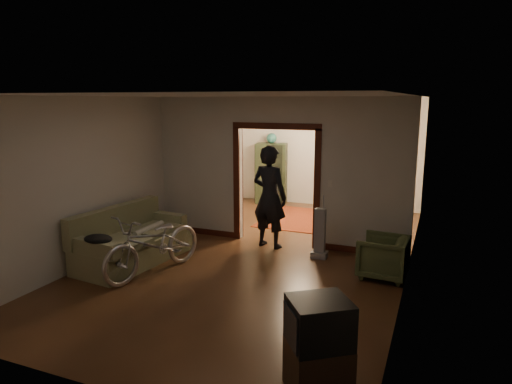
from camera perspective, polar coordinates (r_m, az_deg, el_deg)
The scene contains 24 objects.
floor at distance 8.34m, azimuth 0.79°, elevation -7.73°, with size 5.00×8.50×0.01m, color #3B2113.
ceiling at distance 7.87m, azimuth 0.85°, elevation 11.90°, with size 5.00×8.50×0.01m, color white.
wall_back at distance 12.00m, azimuth 8.30°, elevation 4.94°, with size 5.00×0.02×2.80m, color beige.
wall_left at distance 9.19m, azimuth -13.87°, elevation 2.75°, with size 0.02×8.50×2.80m, color beige.
wall_right at distance 7.46m, azimuth 18.99°, elevation 0.48°, with size 0.02×8.50×2.80m, color beige.
partition_wall at distance 8.68m, azimuth 2.63°, elevation 2.57°, with size 5.00×0.14×2.80m, color beige.
door_casing at distance 8.73m, azimuth 2.61°, elevation 0.63°, with size 1.74×0.20×2.32m, color #3B160D.
far_window at distance 11.80m, azimuth 11.58°, elevation 5.45°, with size 0.98×0.06×1.28m, color black.
chandelier at distance 10.25m, azimuth 6.03°, elevation 9.23°, with size 0.24×0.24×0.24m, color #FFE0A5.
light_switch at distance 8.34m, azimuth 9.25°, elevation 1.03°, with size 0.08×0.01×0.12m, color silver.
sofa at distance 8.07m, azimuth -15.05°, elevation -5.26°, with size 0.93×2.06×0.95m, color #6F724C.
rolled_paper at distance 8.22m, azimuth -13.25°, elevation -4.44°, with size 0.10×0.10×0.79m, color beige.
jacket at distance 7.31m, azimuth -19.13°, elevation -5.56°, with size 0.46×0.34×0.13m, color black.
bicycle at distance 7.44m, azimuth -12.63°, elevation -6.30°, with size 0.67×1.92×1.01m, color silver.
armchair at distance 7.46m, azimuth 15.60°, elevation -7.81°, with size 0.71×0.73×0.66m, color #495731.
tv_stand at distance 4.66m, azimuth 7.75°, elevation -20.97°, with size 0.55×0.50×0.50m, color black.
crt_tv at distance 4.43m, azimuth 7.91°, elevation -16.00°, with size 0.55×0.49×0.47m, color black.
vacuum at distance 8.09m, azimuth 7.99°, elevation -5.12°, with size 0.27×0.22×0.90m, color gray.
person at distance 8.49m, azimuth 1.70°, elevation -0.61°, with size 0.70×0.46×1.93m, color black.
oriental_rug at distance 10.72m, azimuth 5.64°, elevation -3.35°, with size 1.64×2.15×0.02m, color maroon.
locker at distance 12.18m, azimuth 1.93°, elevation 2.33°, with size 0.81×0.45×1.61m, color #27331E.
globe at distance 12.05m, azimuth 1.97°, elevation 7.66°, with size 0.27×0.27×0.27m, color #1E5972.
desk at distance 11.32m, azimuth 12.62°, elevation -0.96°, with size 0.97×0.54×0.71m, color black.
desk_chair at distance 11.25m, azimuth 9.02°, elevation -0.29°, with size 0.42×0.42×0.95m, color black.
Camera 1 is at (2.88, -7.33, 2.74)m, focal length 32.00 mm.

